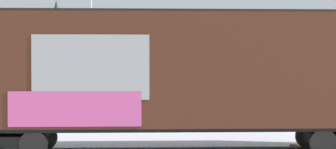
% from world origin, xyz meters
% --- Properties ---
extents(freight_car, '(16.54, 3.09, 4.97)m').
position_xyz_m(freight_car, '(0.60, -0.00, 2.81)').
color(freight_car, '#472316').
rests_on(freight_car, ground_plane).
extents(flagpole, '(1.20, 0.69, 9.94)m').
position_xyz_m(flagpole, '(-3.67, 9.19, 5.95)').
color(flagpole, silver).
rests_on(flagpole, ground_plane).
extents(hillside, '(158.19, 41.04, 14.04)m').
position_xyz_m(hillside, '(-0.00, 72.93, 4.63)').
color(hillside, slate).
rests_on(hillside, ground_plane).
extents(parked_car_silver, '(4.31, 1.96, 1.72)m').
position_xyz_m(parked_car_silver, '(-1.71, 6.78, 0.87)').
color(parked_car_silver, '#B7BABF').
rests_on(parked_car_silver, ground_plane).
extents(parked_car_black, '(4.50, 2.08, 1.63)m').
position_xyz_m(parked_car_black, '(3.51, 6.83, 0.82)').
color(parked_car_black, black).
rests_on(parked_car_black, ground_plane).
extents(parked_car_white, '(4.19, 2.27, 1.63)m').
position_xyz_m(parked_car_white, '(8.29, 7.04, 0.80)').
color(parked_car_white, silver).
rests_on(parked_car_white, ground_plane).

